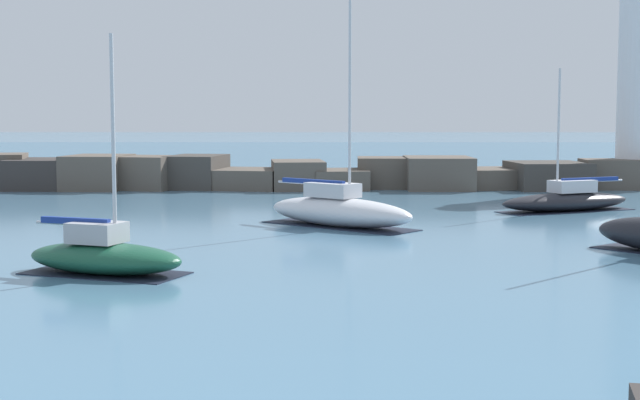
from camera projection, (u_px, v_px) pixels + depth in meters
The scene contains 5 objects.
open_sea_beyond at pixel (309, 154), 121.28m from camera, with size 400.00×116.00×0.01m.
breakwater_jetty at pixel (283, 174), 61.24m from camera, with size 58.10×6.88×2.38m.
sailboat_moored_0 at pixel (339, 210), 39.91m from camera, with size 7.53×6.91×11.16m.
sailboat_moored_2 at pixel (104, 255), 27.73m from camera, with size 5.77×3.95×7.40m.
sailboat_moored_5 at pixel (567, 200), 46.51m from camera, with size 8.10×5.32×7.38m.
Camera 1 is at (2.47, -9.31, 4.84)m, focal length 50.00 mm.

